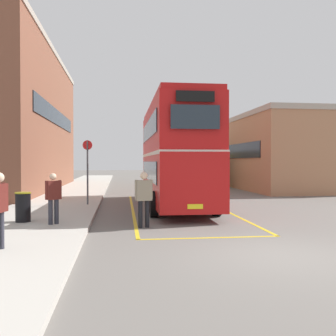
% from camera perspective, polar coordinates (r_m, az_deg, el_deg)
% --- Properties ---
extents(ground_plane, '(135.60, 135.60, 0.00)m').
position_cam_1_polar(ground_plane, '(22.79, 1.54, -4.33)').
color(ground_plane, '#66605B').
extents(sidewalk_left, '(4.00, 57.60, 0.14)m').
position_cam_1_polar(sidewalk_left, '(25.06, -14.23, -3.71)').
color(sidewalk_left, '#B2ADA3').
rests_on(sidewalk_left, ground).
extents(brick_building_left, '(6.17, 20.21, 10.09)m').
position_cam_1_polar(brick_building_left, '(29.18, -22.64, 6.69)').
color(brick_building_left, brown).
rests_on(brick_building_left, ground).
extents(depot_building_right, '(7.36, 13.88, 5.67)m').
position_cam_1_polar(depot_building_right, '(30.94, 16.70, 2.30)').
color(depot_building_right, '#AD7A56').
rests_on(depot_building_right, ground).
extents(double_decker_bus, '(2.82, 10.52, 4.75)m').
position_cam_1_polar(double_decker_bus, '(17.48, 0.93, 2.29)').
color(double_decker_bus, black).
rests_on(double_decker_bus, ground).
extents(single_deck_bus, '(3.72, 10.16, 3.02)m').
position_cam_1_polar(single_deck_bus, '(33.40, 3.06, 0.19)').
color(single_deck_bus, black).
rests_on(single_deck_bus, ground).
extents(pedestrian_boarding, '(0.58, 0.34, 1.79)m').
position_cam_1_polar(pedestrian_boarding, '(11.94, -3.74, -4.16)').
color(pedestrian_boarding, black).
rests_on(pedestrian_boarding, ground).
extents(pedestrian_waiting_near, '(0.49, 0.46, 1.61)m').
position_cam_1_polar(pedestrian_waiting_near, '(12.31, -17.19, -3.98)').
color(pedestrian_waiting_near, '#2D2D38').
rests_on(pedestrian_waiting_near, sidewalk_left).
extents(litter_bin, '(0.51, 0.51, 0.97)m').
position_cam_1_polar(litter_bin, '(13.16, -21.37, -5.59)').
color(litter_bin, black).
rests_on(litter_bin, sidewalk_left).
extents(bus_stop_sign, '(0.44, 0.08, 2.96)m').
position_cam_1_polar(bus_stop_sign, '(17.50, -12.25, 0.27)').
color(bus_stop_sign, '#4C4C51').
rests_on(bus_stop_sign, sidewalk_left).
extents(bay_marking_yellow, '(4.24, 12.53, 0.01)m').
position_cam_1_polar(bay_marking_yellow, '(15.72, 1.92, -6.74)').
color(bay_marking_yellow, gold).
rests_on(bay_marking_yellow, ground).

